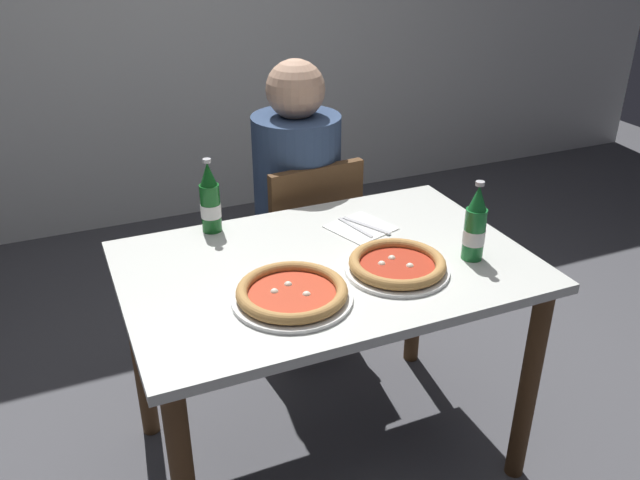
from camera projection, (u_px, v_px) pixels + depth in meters
The scene contains 9 objects.
ground_plane at pixel (326, 450), 2.29m from camera, with size 8.00×8.00×0.00m, color #4C4C51.
dining_table_main at pixel (326, 295), 2.01m from camera, with size 1.20×0.80×0.75m.
chair_behind_table at pixel (304, 245), 2.64m from camera, with size 0.43×0.43×0.85m.
diner_seated at pixel (298, 217), 2.63m from camera, with size 0.34×0.34×1.21m.
pizza_margherita_near at pixel (292, 293), 1.76m from camera, with size 0.33×0.33×0.04m.
pizza_marinara_far at pixel (397, 265), 1.89m from camera, with size 0.30×0.30×0.04m.
beer_bottle_left at pixel (475, 227), 1.93m from camera, with size 0.07×0.07×0.25m.
beer_bottle_center at pixel (210, 201), 2.10m from camera, with size 0.07×0.07×0.25m.
napkin_with_cutlery at pixel (361, 227), 2.16m from camera, with size 0.23×0.23×0.01m.
Camera 1 is at (-0.70, -1.56, 1.69)m, focal length 36.88 mm.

